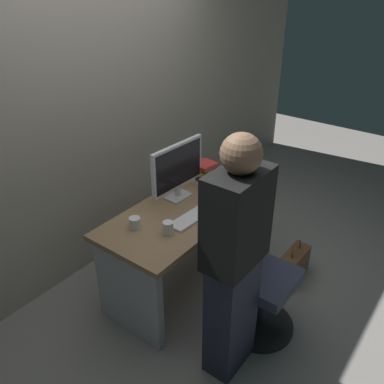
# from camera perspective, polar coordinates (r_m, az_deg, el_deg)

# --- Properties ---
(ground_plane) EXTENTS (9.00, 9.00, 0.00)m
(ground_plane) POSITION_cam_1_polar(r_m,az_deg,el_deg) (3.57, -0.65, -12.22)
(ground_plane) COLOR gray
(wall_back) EXTENTS (6.40, 0.10, 3.00)m
(wall_back) POSITION_cam_1_polar(r_m,az_deg,el_deg) (3.41, -13.11, 13.88)
(wall_back) COLOR #9E9384
(wall_back) RESTS_ON ground
(desk) EXTENTS (1.45, 0.67, 0.73)m
(desk) POSITION_cam_1_polar(r_m,az_deg,el_deg) (3.25, -0.70, -5.50)
(desk) COLOR #93704C
(desk) RESTS_ON ground
(office_chair) EXTENTS (0.52, 0.52, 0.94)m
(office_chair) POSITION_cam_1_polar(r_m,az_deg,el_deg) (2.97, 8.81, -11.77)
(office_chair) COLOR black
(office_chair) RESTS_ON ground
(person_at_desk) EXTENTS (0.40, 0.24, 1.64)m
(person_at_desk) POSITION_cam_1_polar(r_m,az_deg,el_deg) (2.43, 5.91, -9.73)
(person_at_desk) COLOR #262838
(person_at_desk) RESTS_ON ground
(monitor) EXTENTS (0.54, 0.15, 0.46)m
(monitor) POSITION_cam_1_polar(r_m,az_deg,el_deg) (3.14, -2.01, 3.33)
(monitor) COLOR silver
(monitor) RESTS_ON desk
(keyboard) EXTENTS (0.44, 0.15, 0.02)m
(keyboard) POSITION_cam_1_polar(r_m,az_deg,el_deg) (3.00, 0.24, -3.41)
(keyboard) COLOR white
(keyboard) RESTS_ON desk
(mouse) EXTENTS (0.06, 0.10, 0.03)m
(mouse) POSITION_cam_1_polar(r_m,az_deg,el_deg) (3.23, 3.29, -0.80)
(mouse) COLOR white
(mouse) RESTS_ON desk
(cup_near_keyboard) EXTENTS (0.07, 0.07, 0.09)m
(cup_near_keyboard) POSITION_cam_1_polar(r_m,az_deg,el_deg) (2.82, -3.35, -5.01)
(cup_near_keyboard) COLOR white
(cup_near_keyboard) RESTS_ON desk
(cup_by_monitor) EXTENTS (0.08, 0.08, 0.09)m
(cup_by_monitor) POSITION_cam_1_polar(r_m,az_deg,el_deg) (2.90, -7.97, -4.30)
(cup_by_monitor) COLOR silver
(cup_by_monitor) RESTS_ON desk
(book_stack) EXTENTS (0.23, 0.21, 0.17)m
(book_stack) POSITION_cam_1_polar(r_m,az_deg,el_deg) (3.46, 1.98, 2.71)
(book_stack) COLOR white
(book_stack) RESTS_ON desk
(handbag) EXTENTS (0.34, 0.14, 0.38)m
(handbag) POSITION_cam_1_polar(r_m,az_deg,el_deg) (3.62, 14.00, -9.74)
(handbag) COLOR brown
(handbag) RESTS_ON ground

